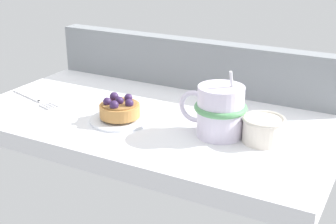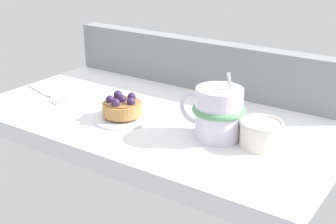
{
  "view_description": "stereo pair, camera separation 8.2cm",
  "coord_description": "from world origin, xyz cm",
  "px_view_note": "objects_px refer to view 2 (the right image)",
  "views": [
    {
      "loc": [
        41.6,
        -72.34,
        33.58
      ],
      "look_at": [
        5.54,
        -4.7,
        3.06
      ],
      "focal_mm": 49.91,
      "sensor_mm": 36.0,
      "label": 1
    },
    {
      "loc": [
        48.66,
        -68.07,
        33.58
      ],
      "look_at": [
        5.54,
        -4.7,
        3.06
      ],
      "focal_mm": 49.91,
      "sensor_mm": 36.0,
      "label": 2
    }
  ],
  "objects_px": {
    "dessert_fork": "(46,94)",
    "sugar_bowl": "(261,133)",
    "coffee_mug": "(217,113)",
    "raspberry_tart": "(122,107)",
    "dessert_plate": "(123,117)"
  },
  "relations": [
    {
      "from": "dessert_plate",
      "to": "coffee_mug",
      "type": "distance_m",
      "value": 0.19
    },
    {
      "from": "coffee_mug",
      "to": "raspberry_tart",
      "type": "bearing_deg",
      "value": -171.64
    },
    {
      "from": "raspberry_tart",
      "to": "sugar_bowl",
      "type": "relative_size",
      "value": 1.03
    },
    {
      "from": "raspberry_tart",
      "to": "coffee_mug",
      "type": "xyz_separation_m",
      "value": [
        0.19,
        0.03,
        0.02
      ]
    },
    {
      "from": "dessert_fork",
      "to": "sugar_bowl",
      "type": "xyz_separation_m",
      "value": [
        0.48,
        0.03,
        0.02
      ]
    },
    {
      "from": "dessert_fork",
      "to": "coffee_mug",
      "type": "bearing_deg",
      "value": 2.35
    },
    {
      "from": "dessert_fork",
      "to": "sugar_bowl",
      "type": "distance_m",
      "value": 0.48
    },
    {
      "from": "dessert_plate",
      "to": "sugar_bowl",
      "type": "xyz_separation_m",
      "value": [
        0.26,
        0.04,
        0.02
      ]
    },
    {
      "from": "raspberry_tart",
      "to": "sugar_bowl",
      "type": "height_order",
      "value": "raspberry_tart"
    },
    {
      "from": "coffee_mug",
      "to": "sugar_bowl",
      "type": "xyz_separation_m",
      "value": [
        0.08,
        0.01,
        -0.02
      ]
    },
    {
      "from": "dessert_plate",
      "to": "coffee_mug",
      "type": "bearing_deg",
      "value": 8.31
    },
    {
      "from": "dessert_fork",
      "to": "raspberry_tart",
      "type": "bearing_deg",
      "value": -2.73
    },
    {
      "from": "coffee_mug",
      "to": "dessert_fork",
      "type": "distance_m",
      "value": 0.41
    },
    {
      "from": "raspberry_tart",
      "to": "sugar_bowl",
      "type": "distance_m",
      "value": 0.26
    },
    {
      "from": "dessert_plate",
      "to": "sugar_bowl",
      "type": "relative_size",
      "value": 1.55
    }
  ]
}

